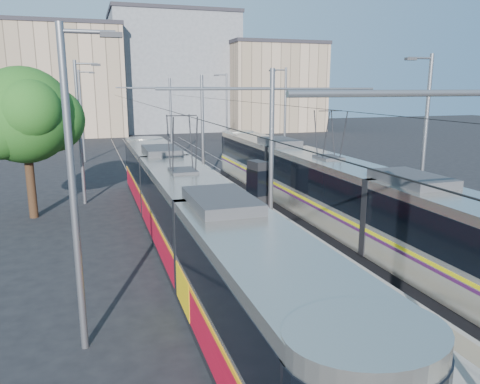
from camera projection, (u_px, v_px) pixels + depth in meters
name	position (u px, v px, depth m)	size (l,w,h in m)	color
ground	(380.00, 339.00, 12.50)	(160.00, 160.00, 0.00)	black
platform	(215.00, 196.00, 28.24)	(4.00, 50.00, 0.30)	gray
tactile_strip_left	(192.00, 195.00, 27.76)	(0.70, 50.00, 0.01)	gray
tactile_strip_right	(238.00, 192.00, 28.64)	(0.70, 50.00, 0.01)	gray
rails	(215.00, 198.00, 28.26)	(8.71, 70.00, 0.03)	gray
tram_left	(184.00, 211.00, 18.76)	(2.43, 27.83, 5.50)	black
tram_right	(327.00, 188.00, 22.23)	(2.43, 29.98, 5.50)	black
catenary	(228.00, 127.00, 24.63)	(9.20, 70.00, 7.00)	slate
street_lamps	(199.00, 124.00, 31.06)	(15.18, 38.22, 8.00)	slate
shelter	(258.00, 184.00, 24.40)	(0.92, 1.26, 2.53)	black
tree	(31.00, 117.00, 23.24)	(5.21, 4.82, 7.57)	#382314
building_left	(62.00, 81.00, 63.53)	(16.32, 12.24, 14.73)	tan
building_centre	(173.00, 72.00, 71.76)	(18.36, 14.28, 17.36)	gray
building_right	(272.00, 87.00, 70.89)	(14.28, 10.20, 13.03)	tan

